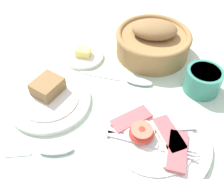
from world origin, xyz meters
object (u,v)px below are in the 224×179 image
at_px(breakfast_plate, 151,138).
at_px(bread_basket, 153,41).
at_px(bread_plate, 49,98).
at_px(sugar_cup, 203,80).
at_px(butter_dish, 84,56).
at_px(teaspoon_by_saucer, 43,151).
at_px(teaspoon_near_cup, 128,80).

xyz_separation_m(breakfast_plate, bread_basket, (-0.08, 0.28, 0.03)).
height_order(bread_plate, sugar_cup, sugar_cup).
bearing_deg(sugar_cup, butter_dish, -179.66).
bearing_deg(bread_plate, teaspoon_by_saucer, -63.76).
bearing_deg(breakfast_plate, bread_basket, 106.41).
relative_size(breakfast_plate, teaspoon_near_cup, 1.25).
height_order(breakfast_plate, teaspoon_by_saucer, breakfast_plate).
bearing_deg(bread_plate, butter_dish, 89.80).
height_order(bread_basket, butter_dish, bread_basket).
xyz_separation_m(butter_dish, teaspoon_near_cup, (0.15, -0.04, -0.00)).
xyz_separation_m(sugar_cup, teaspoon_by_saucer, (-0.26, -0.30, -0.03)).
xyz_separation_m(breakfast_plate, sugar_cup, (0.07, 0.19, 0.02)).
distance_m(sugar_cup, butter_dish, 0.32).
bearing_deg(bread_plate, teaspoon_near_cup, 42.36).
xyz_separation_m(sugar_cup, bread_basket, (-0.15, 0.09, 0.01)).
bearing_deg(sugar_cup, teaspoon_near_cup, -166.31).
bearing_deg(bread_plate, bread_basket, 57.66).
xyz_separation_m(bread_plate, teaspoon_by_saucer, (0.06, -0.12, -0.01)).
bearing_deg(breakfast_plate, sugar_cup, 70.18).
height_order(butter_dish, teaspoon_near_cup, butter_dish).
distance_m(sugar_cup, teaspoon_by_saucer, 0.40).
height_order(breakfast_plate, bread_basket, bread_basket).
relative_size(breakfast_plate, butter_dish, 2.19).
distance_m(breakfast_plate, butter_dish, 0.32).
bearing_deg(teaspoon_near_cup, bread_plate, -144.93).
distance_m(bread_basket, butter_dish, 0.20).
relative_size(breakfast_plate, bread_basket, 1.17).
bearing_deg(teaspoon_by_saucer, teaspoon_near_cup, 43.93).
bearing_deg(teaspoon_near_cup, breakfast_plate, -62.28).
height_order(bread_plate, butter_dish, bread_plate).
bearing_deg(butter_dish, sugar_cup, 0.34).
relative_size(sugar_cup, teaspoon_near_cup, 0.45).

